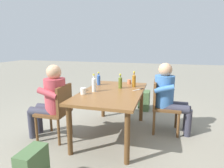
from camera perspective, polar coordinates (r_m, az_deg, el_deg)
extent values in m
plane|color=gray|center=(3.27, 0.00, -14.87)|extent=(24.00, 24.00, 0.00)
cube|color=brown|center=(3.01, 0.00, -2.60)|extent=(1.59, 0.94, 0.04)
cylinder|color=brown|center=(3.88, -2.75, -4.91)|extent=(0.07, 0.07, 0.70)
cylinder|color=brown|center=(2.65, -12.72, -13.51)|extent=(0.07, 0.07, 0.70)
cylinder|color=brown|center=(3.72, 8.82, -5.80)|extent=(0.07, 0.07, 0.70)
cylinder|color=brown|center=(2.41, 4.59, -15.96)|extent=(0.07, 0.07, 0.70)
cube|color=brown|center=(3.13, -17.21, -8.15)|extent=(0.44, 0.44, 0.04)
cube|color=brown|center=(2.95, -14.20, -4.45)|extent=(0.42, 0.04, 0.42)
cylinder|color=brown|center=(3.45, -17.98, -10.25)|extent=(0.04, 0.04, 0.41)
cylinder|color=brown|center=(3.17, -21.80, -12.59)|extent=(0.04, 0.04, 0.41)
cylinder|color=brown|center=(3.27, -12.28, -11.21)|extent=(0.04, 0.04, 0.41)
cylinder|color=brown|center=(2.97, -15.76, -13.87)|extent=(0.04, 0.04, 0.41)
cube|color=brown|center=(3.34, 16.03, -6.78)|extent=(0.46, 0.46, 0.04)
cube|color=brown|center=(3.27, 12.76, -2.79)|extent=(0.42, 0.05, 0.42)
cylinder|color=brown|center=(3.26, 19.34, -11.73)|extent=(0.04, 0.04, 0.41)
cylinder|color=brown|center=(3.61, 18.76, -9.33)|extent=(0.04, 0.04, 0.41)
cylinder|color=brown|center=(3.23, 12.50, -11.47)|extent=(0.04, 0.04, 0.41)
cylinder|color=brown|center=(3.59, 12.64, -9.08)|extent=(0.04, 0.04, 0.41)
cylinder|color=#B7424C|center=(3.02, -16.74, -3.27)|extent=(0.32, 0.32, 0.52)
sphere|color=tan|center=(2.95, -17.16, 3.49)|extent=(0.22, 0.22, 0.22)
cylinder|color=#383847|center=(3.27, -18.62, -6.98)|extent=(0.14, 0.40, 0.14)
cylinder|color=#383847|center=(3.46, -21.16, -10.09)|extent=(0.11, 0.11, 0.45)
cylinder|color=#B7424C|center=(3.15, -15.01, -1.05)|extent=(0.09, 0.31, 0.16)
cylinder|color=#383847|center=(3.13, -20.46, -7.95)|extent=(0.14, 0.40, 0.14)
cylinder|color=#383847|center=(3.33, -23.02, -11.13)|extent=(0.11, 0.11, 0.45)
cylinder|color=#B7424C|center=(2.84, -18.84, -2.69)|extent=(0.09, 0.31, 0.16)
cylinder|color=#3D70B2|center=(3.26, 15.44, -2.06)|extent=(0.32, 0.32, 0.52)
sphere|color=tan|center=(3.19, 15.80, 4.20)|extent=(0.22, 0.22, 0.22)
cylinder|color=#383847|center=(3.25, 18.72, -7.08)|extent=(0.14, 0.40, 0.14)
cylinder|color=#383847|center=(3.35, 21.93, -10.88)|extent=(0.11, 0.11, 0.45)
cylinder|color=#3D70B2|center=(3.06, 15.50, -1.48)|extent=(0.09, 0.31, 0.16)
cylinder|color=#383847|center=(3.42, 18.57, -6.12)|extent=(0.14, 0.40, 0.14)
cylinder|color=#383847|center=(3.52, 21.62, -9.76)|extent=(0.11, 0.11, 0.45)
cylinder|color=#3D70B2|center=(3.43, 15.53, -0.05)|extent=(0.09, 0.31, 0.16)
cylinder|color=#566623|center=(3.20, 2.51, 0.27)|extent=(0.06, 0.06, 0.18)
cone|color=#566623|center=(3.18, 2.53, 2.06)|extent=(0.06, 0.06, 0.02)
cylinder|color=#566623|center=(3.18, 2.53, 2.50)|extent=(0.03, 0.03, 0.02)
cylinder|color=yellow|center=(3.17, 2.54, 2.90)|extent=(0.03, 0.03, 0.02)
cylinder|color=#2D56A3|center=(3.47, -4.04, 1.10)|extent=(0.06, 0.06, 0.17)
cone|color=#2D56A3|center=(3.45, -4.06, 2.68)|extent=(0.06, 0.06, 0.02)
cylinder|color=#2D56A3|center=(3.45, -4.07, 3.07)|extent=(0.03, 0.03, 0.02)
cylinder|color=yellow|center=(3.45, -4.07, 3.42)|extent=(0.03, 0.03, 0.02)
cylinder|color=white|center=(2.98, -5.49, -0.41)|extent=(0.06, 0.06, 0.20)
cone|color=white|center=(2.96, -5.53, 1.78)|extent=(0.06, 0.06, 0.03)
cylinder|color=white|center=(2.96, -5.54, 2.32)|extent=(0.03, 0.03, 0.03)
cylinder|color=yellow|center=(2.95, -5.55, 2.80)|extent=(0.03, 0.03, 0.02)
cylinder|color=#996019|center=(3.32, 6.63, 0.81)|extent=(0.06, 0.06, 0.20)
cone|color=#996019|center=(3.30, 6.68, 2.74)|extent=(0.06, 0.06, 0.03)
cylinder|color=#996019|center=(3.30, 6.69, 3.21)|extent=(0.03, 0.03, 0.03)
cylinder|color=yellow|center=(3.29, 6.70, 3.64)|extent=(0.03, 0.03, 0.02)
cylinder|color=white|center=(2.86, -8.71, -2.12)|extent=(0.08, 0.08, 0.10)
cylinder|color=#BC6B47|center=(3.58, 5.24, 0.70)|extent=(0.07, 0.07, 0.08)
cube|color=silver|center=(3.11, 7.51, -1.80)|extent=(0.16, 0.12, 0.01)
cube|color=black|center=(3.19, 8.89, -1.45)|extent=(0.08, 0.06, 0.01)
cube|color=#47663D|center=(4.39, 9.99, -4.90)|extent=(0.33, 0.19, 0.43)
cube|color=#395130|center=(4.42, 8.36, -5.76)|extent=(0.23, 0.06, 0.19)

